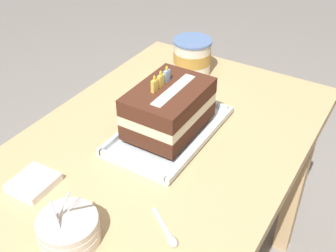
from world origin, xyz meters
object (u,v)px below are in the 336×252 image
(birthday_cake, at_px, (170,108))
(ice_cream_tub, at_px, (192,57))
(serving_spoon_near_tray, at_px, (169,236))
(bowl_stack, at_px, (69,229))
(napkin_pile, at_px, (34,183))
(foil_tray, at_px, (170,132))

(birthday_cake, bearing_deg, ice_cream_tub, 19.06)
(ice_cream_tub, distance_m, serving_spoon_near_tray, 0.73)
(bowl_stack, xyz_separation_m, napkin_pile, (0.07, 0.18, -0.02))
(foil_tray, xyz_separation_m, napkin_pile, (-0.35, 0.17, 0.00))
(foil_tray, distance_m, bowl_stack, 0.43)
(ice_cream_tub, height_order, serving_spoon_near_tray, ice_cream_tub)
(foil_tray, distance_m, serving_spoon_near_tray, 0.37)
(birthday_cake, relative_size, serving_spoon_near_tray, 2.22)
(serving_spoon_near_tray, relative_size, napkin_pile, 1.02)
(birthday_cake, distance_m, napkin_pile, 0.40)
(bowl_stack, distance_m, napkin_pile, 0.20)
(foil_tray, relative_size, serving_spoon_near_tray, 3.44)
(foil_tray, bearing_deg, ice_cream_tub, 19.07)
(foil_tray, xyz_separation_m, ice_cream_tub, (0.34, 0.12, 0.06))
(birthday_cake, xyz_separation_m, serving_spoon_near_tray, (-0.31, -0.19, -0.08))
(serving_spoon_near_tray, bearing_deg, foil_tray, 31.05)
(ice_cream_tub, relative_size, serving_spoon_near_tray, 1.22)
(ice_cream_tub, xyz_separation_m, napkin_pile, (-0.70, 0.05, -0.05))
(bowl_stack, distance_m, ice_cream_tub, 0.78)
(birthday_cake, relative_size, bowl_stack, 1.82)
(ice_cream_tub, xyz_separation_m, serving_spoon_near_tray, (-0.66, -0.31, -0.06))
(bowl_stack, height_order, serving_spoon_near_tray, bowl_stack)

